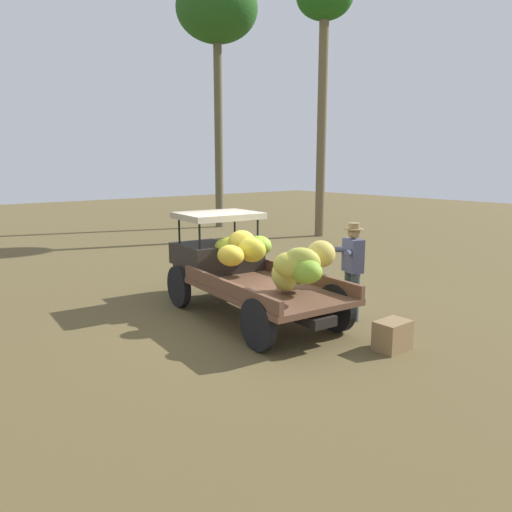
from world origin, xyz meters
name	(u,v)px	position (x,y,z in m)	size (l,w,h in m)	color
ground_plane	(250,315)	(0.00, 0.00, 0.00)	(60.00, 60.00, 0.00)	brown
truck	(244,265)	(0.11, 0.06, 0.94)	(4.56, 2.08, 1.85)	black
farmer	(352,265)	(-1.36, -1.28, 1.01)	(0.56, 0.52, 1.77)	#3D4B4A
wooden_crate	(392,335)	(-2.77, -0.58, 0.23)	(0.54, 0.38, 0.46)	olive
forest_tree_3	(324,13)	(6.27, -8.43, 8.11)	(2.06, 2.06, 9.52)	brown
forest_tree_7	(217,13)	(11.02, -7.02, 8.90)	(3.39, 3.39, 10.42)	brown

